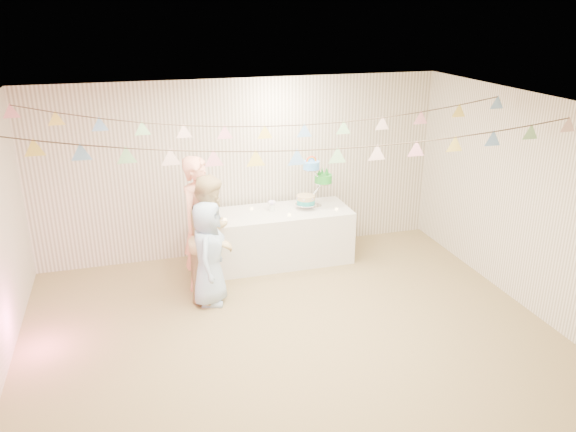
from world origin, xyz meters
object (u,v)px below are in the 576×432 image
object	(u,v)px
table	(279,236)
person_adult_a	(201,224)
person_child	(209,253)
person_adult_b	(213,237)
cake_stand	(314,185)

from	to	relation	value
table	person_adult_a	distance (m)	1.36
table	person_child	world-z (taller)	person_child
person_adult_a	person_adult_b	xyz separation A→B (m)	(0.10, -0.28, -0.09)
person_adult_a	person_child	distance (m)	0.51
table	person_child	distance (m)	1.51
table	person_child	size ratio (longest dim) A/B	1.54
person_adult_a	person_child	xyz separation A→B (m)	(0.02, -0.45, -0.22)
person_adult_b	table	bearing A→B (deg)	-22.89
table	person_adult_a	world-z (taller)	person_adult_a
person_child	person_adult_a	bearing A→B (deg)	21.00
person_adult_b	person_child	distance (m)	0.24
cake_stand	person_adult_b	xyz separation A→B (m)	(-1.62, -0.82, -0.30)
cake_stand	person_adult_b	world-z (taller)	person_adult_b
table	person_adult_a	xyz separation A→B (m)	(-1.17, -0.49, 0.51)
table	person_adult_b	world-z (taller)	person_adult_b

